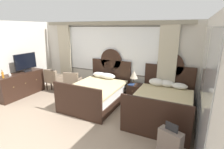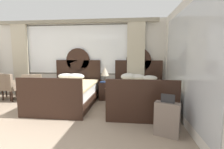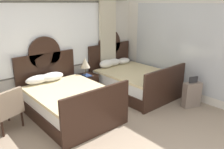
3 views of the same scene
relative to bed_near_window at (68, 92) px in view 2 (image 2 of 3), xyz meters
The scene contains 11 objects.
wall_back_window 1.52m from the bed_near_window, 93.38° to the left, with size 6.13×0.22×2.70m.
wall_right_mirror 3.41m from the bed_near_window, 22.02° to the right, with size 0.08×4.68×2.70m.
bed_near_window is the anchor object (origin of this frame).
bed_near_mirror 2.12m from the bed_near_window, ahead, with size 1.59×2.19×1.71m.
nightstand_between_beds 1.29m from the bed_near_window, 34.24° to the left, with size 0.45×0.47×0.59m.
table_lamp_on_nightstand 1.37m from the bed_near_window, 36.31° to the left, with size 0.27×0.27×0.49m.
book_on_nightstand 1.18m from the bed_near_window, 33.07° to the left, with size 0.18×0.26×0.03m.
armchair_by_window_left 1.29m from the bed_near_window, 167.60° to the left, with size 0.71×0.71×0.88m.
armchair_by_window_centre 2.06m from the bed_near_window, behind, with size 0.71×0.71×0.88m.
armchair_by_window_right 2.24m from the bed_near_window, behind, with size 0.60×0.60×0.88m.
suitcase_on_floor 3.02m from the bed_near_window, 32.43° to the right, with size 0.48×0.34×0.79m.
Camera 2 is at (1.95, -1.65, 1.52)m, focal length 26.53 mm.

